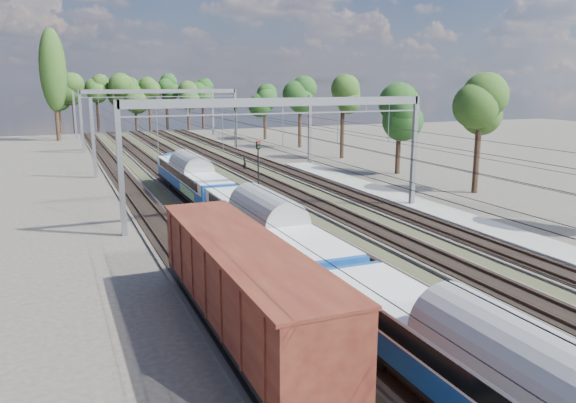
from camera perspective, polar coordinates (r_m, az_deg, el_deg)
name	(u,v)px	position (r m, az deg, el deg)	size (l,w,h in m)	color
track_bed	(226,185)	(55.94, -6.35, 1.69)	(21.00, 130.00, 0.34)	#47423A
platform	(505,234)	(40.33, 21.17, -3.09)	(3.00, 70.00, 0.30)	gray
catenary	(207,116)	(62.64, -8.21, 8.56)	(25.65, 130.00, 9.00)	gray
tree_belt	(202,95)	(99.15, -8.75, 10.62)	(39.98, 100.73, 11.40)	black
poplar	(53,71)	(105.84, -22.77, 12.14)	(4.40, 4.40, 19.04)	black
emu_train	(270,223)	(31.76, -1.87, -2.21)	(2.68, 56.80, 3.92)	black
freight_boxcar	(242,283)	(22.40, -4.66, -8.21)	(3.16, 15.23, 3.93)	black
worker	(245,164)	(65.18, -4.42, 3.85)	(0.60, 0.39, 1.64)	black
signal_near	(258,165)	(46.88, -3.04, 3.75)	(0.38, 0.36, 5.30)	black
signal_far	(236,122)	(86.54, -5.33, 8.07)	(0.46, 0.42, 6.51)	black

